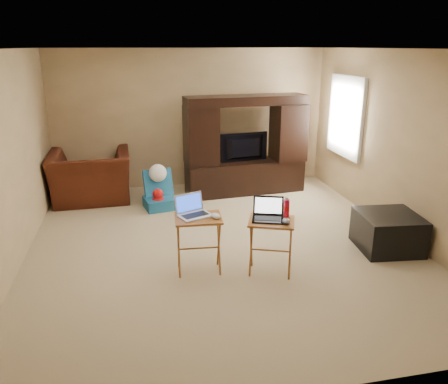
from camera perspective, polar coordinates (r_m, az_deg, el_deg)
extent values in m
plane|color=#CAB88B|center=(5.92, -0.40, -6.75)|extent=(5.50, 5.50, 0.00)
plane|color=silver|center=(5.36, -0.46, 18.21)|extent=(5.50, 5.50, 0.00)
plane|color=tan|center=(8.17, -4.28, 9.48)|extent=(5.00, 0.00, 5.00)
plane|color=tan|center=(3.00, 10.04, -7.04)|extent=(5.00, 0.00, 5.00)
plane|color=tan|center=(5.60, -26.45, 3.35)|extent=(0.00, 5.50, 5.50)
plane|color=tan|center=(6.47, 21.96, 5.78)|extent=(0.00, 5.50, 5.50)
plane|color=white|center=(7.75, 15.73, 9.47)|extent=(0.00, 1.20, 1.20)
cube|color=white|center=(7.74, 15.60, 9.47)|extent=(0.06, 1.14, 1.34)
cube|color=black|center=(7.74, 2.81, 6.10)|extent=(2.15, 0.70, 1.73)
imported|color=black|center=(7.71, 2.89, 5.78)|extent=(0.89, 0.25, 0.51)
imported|color=#4D1C10|center=(7.73, -16.98, 1.91)|extent=(1.34, 1.18, 0.85)
cube|color=black|center=(6.08, 20.62, -4.87)|extent=(0.81, 0.81, 0.48)
cube|color=#A26827|center=(5.10, -3.31, -6.88)|extent=(0.55, 0.46, 0.69)
cube|color=#9E6626|center=(5.10, 6.11, -7.15)|extent=(0.62, 0.56, 0.66)
cube|color=silver|center=(4.95, -3.81, -1.91)|extent=(0.44, 0.41, 0.24)
cube|color=black|center=(4.92, 5.77, -2.36)|extent=(0.42, 0.38, 0.24)
ellipsoid|color=silver|center=(4.92, -1.08, -3.13)|extent=(0.13, 0.16, 0.06)
ellipsoid|color=#44454A|center=(4.89, 8.13, -3.79)|extent=(0.11, 0.15, 0.06)
cylinder|color=red|center=(5.06, 8.16, -2.10)|extent=(0.07, 0.07, 0.20)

